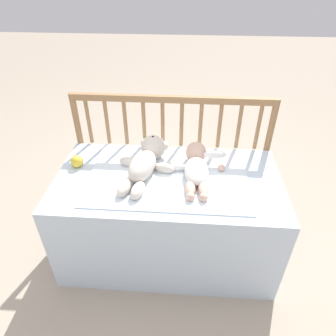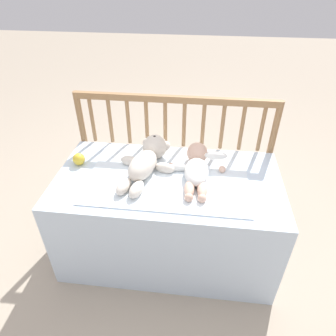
% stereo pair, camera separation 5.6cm
% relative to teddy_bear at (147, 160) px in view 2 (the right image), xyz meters
% --- Properties ---
extents(ground_plane, '(12.00, 12.00, 0.00)m').
position_rel_teddy_bear_xyz_m(ground_plane, '(0.12, -0.07, -0.60)').
color(ground_plane, tan).
extents(crib_mattress, '(1.15, 0.61, 0.54)m').
position_rel_teddy_bear_xyz_m(crib_mattress, '(0.12, -0.07, -0.33)').
color(crib_mattress, silver).
rests_on(crib_mattress, ground_plane).
extents(crib_rail, '(1.15, 0.04, 0.85)m').
position_rel_teddy_bear_xyz_m(crib_rail, '(0.12, 0.26, 0.01)').
color(crib_rail, '#997047').
rests_on(crib_rail, ground_plane).
extents(blanket, '(0.81, 0.54, 0.01)m').
position_rel_teddy_bear_xyz_m(blanket, '(0.12, -0.06, -0.05)').
color(blanket, white).
rests_on(blanket, crib_mattress).
extents(teddy_bear, '(0.31, 0.46, 0.14)m').
position_rel_teddy_bear_xyz_m(teddy_bear, '(0.00, 0.00, 0.00)').
color(teddy_bear, silver).
rests_on(teddy_bear, crib_mattress).
extents(baby, '(0.31, 0.41, 0.11)m').
position_rel_teddy_bear_xyz_m(baby, '(0.26, -0.02, -0.01)').
color(baby, white).
rests_on(baby, crib_mattress).
extents(toy_ball, '(0.06, 0.06, 0.06)m').
position_rel_teddy_bear_xyz_m(toy_ball, '(-0.37, -0.00, -0.02)').
color(toy_ball, yellow).
rests_on(toy_ball, crib_mattress).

